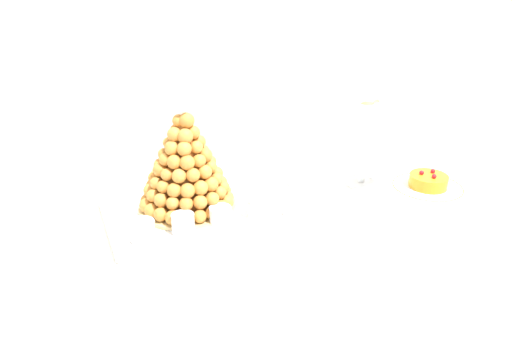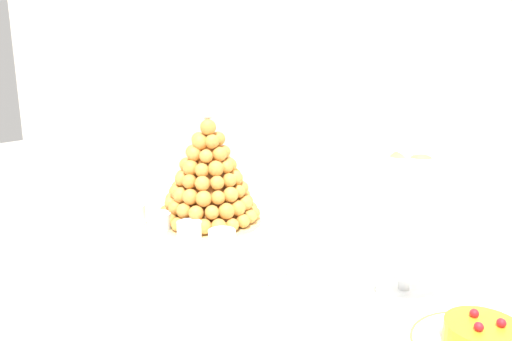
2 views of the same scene
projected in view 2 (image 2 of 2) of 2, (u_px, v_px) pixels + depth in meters
backdrop_wall at (400, 29)px, 1.59m from camera, size 4.80×0.10×2.50m
buffet_table at (247, 298)px, 1.11m from camera, size 1.64×0.79×0.74m
serving_tray at (217, 230)px, 1.22m from camera, size 0.55×0.33×0.02m
croquembouche at (208, 178)px, 1.24m from camera, size 0.27×0.27×0.30m
dessert_cup_left at (134, 215)px, 1.25m from camera, size 0.06×0.06×0.05m
dessert_cup_mid_left at (160, 223)px, 1.19m from camera, size 0.06×0.06×0.05m
dessert_cup_centre at (189, 232)px, 1.14m from camera, size 0.06×0.06×0.05m
dessert_cup_mid_right at (222, 242)px, 1.07m from camera, size 0.06×0.06×0.05m
dessert_cup_right at (252, 255)px, 1.00m from camera, size 0.06×0.06×0.05m
macaron_goblet at (410, 211)px, 0.88m from camera, size 0.14×0.14×0.28m
fruit_tart_plate at (482, 341)px, 0.73m from camera, size 0.21×0.21×0.06m
wine_glass at (234, 173)px, 1.34m from camera, size 0.07×0.07×0.16m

